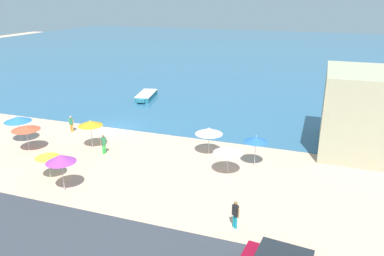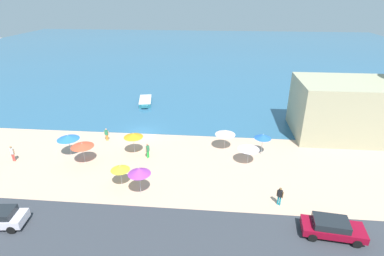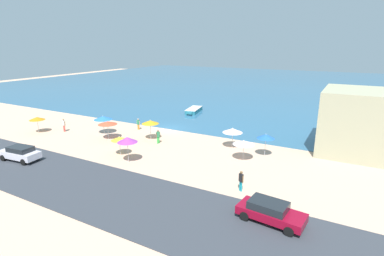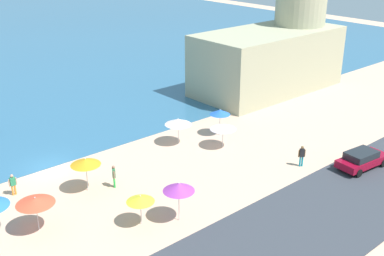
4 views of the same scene
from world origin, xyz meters
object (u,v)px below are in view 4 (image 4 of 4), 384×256
Objects in this scene: beach_umbrella_2 at (140,199)px; beach_umbrella_5 at (35,201)px; beach_umbrella_6 at (178,122)px; harbor_fortress at (279,48)px; beach_umbrella_4 at (179,187)px; bather_1 at (302,155)px; beach_umbrella_1 at (220,112)px; bather_2 at (114,175)px; beach_umbrella_7 at (223,127)px; bather_3 at (13,183)px; beach_umbrella_0 at (85,162)px; parked_car_1 at (362,159)px.

beach_umbrella_5 reaches higher than beach_umbrella_2.
beach_umbrella_6 is 20.23m from harbor_fortress.
beach_umbrella_4 reaches higher than bather_1.
bather_2 is (-12.39, -1.95, -1.24)m from beach_umbrella_1.
beach_umbrella_1 is 4.17m from beach_umbrella_6.
beach_umbrella_4 reaches higher than beach_umbrella_1.
bather_1 is (2.13, -6.62, -0.90)m from beach_umbrella_7.
bather_3 is 34.11m from harbor_fortress.
beach_umbrella_1 is at bearing 51.57° from beach_umbrella_7.
beach_umbrella_5 is at bearing -175.23° from beach_umbrella_7.
harbor_fortress reaches higher than beach_umbrella_6.
beach_umbrella_0 is at bearing -34.06° from bather_3.
beach_umbrella_0 is 0.56× the size of parked_car_1.
beach_umbrella_0 is 1.49× the size of bather_2.
beach_umbrella_6 is 8.88m from bather_2.
beach_umbrella_1 reaches higher than beach_umbrella_5.
parked_car_1 is (17.79, -10.87, -1.44)m from beach_umbrella_0.
beach_umbrella_1 is 0.54× the size of parked_car_1.
harbor_fortress is at bearing 15.10° from beach_umbrella_6.
bather_2 is at bearing 13.73° from beach_umbrella_5.
beach_umbrella_5 is 35.61m from harbor_fortress.
harbor_fortress is (19.36, 5.22, 2.63)m from beach_umbrella_6.
bather_1 is at bearing -27.76° from bather_2.
bather_1 is (14.17, -1.57, -0.87)m from beach_umbrella_2.
bather_2 is at bearing 75.73° from beach_umbrella_2.
beach_umbrella_2 is at bearing 173.68° from bather_1.
bather_1 is (0.46, -8.72, -1.22)m from beach_umbrella_1.
beach_umbrella_6 is at bearing -164.90° from harbor_fortress.
beach_umbrella_4 is at bearing -70.77° from beach_umbrella_0.
bather_2 reaches higher than bather_3.
harbor_fortress is (16.97, 8.26, 2.80)m from beach_umbrella_7.
beach_umbrella_0 reaches higher than beach_umbrella_7.
harbor_fortress reaches higher than beach_umbrella_2.
beach_umbrella_5 is at bearing -153.31° from beach_umbrella_0.
beach_umbrella_4 is at bearing -144.38° from beach_umbrella_1.
beach_umbrella_0 is 1.21× the size of beach_umbrella_2.
beach_umbrella_6 is 3.87m from beach_umbrella_7.
beach_umbrella_6 reaches higher than parked_car_1.
beach_umbrella_0 is 1.08× the size of beach_umbrella_5.
beach_umbrella_1 is at bearing 8.97° from bather_2.
beach_umbrella_1 is 18.43m from bather_3.
parked_car_1 is 21.91m from harbor_fortress.
beach_umbrella_1 is 1.46× the size of bather_2.
beach_umbrella_5 is at bearing -96.10° from bather_3.
bather_3 is at bearing 174.69° from beach_umbrella_1.
beach_umbrella_2 is at bearing -35.04° from beach_umbrella_5.
beach_umbrella_5 is 5.40m from bather_3.
beach_umbrella_6 is at bearing 115.12° from bather_1.
beach_umbrella_0 reaches higher than bather_3.
bather_1 is 14.52m from bather_2.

